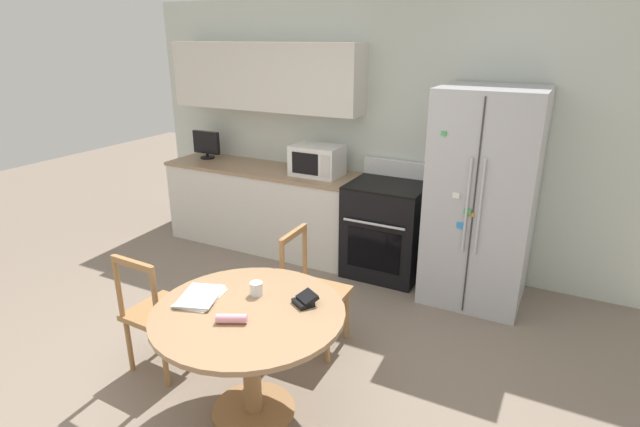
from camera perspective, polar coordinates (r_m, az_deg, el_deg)
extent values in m
plane|color=gray|center=(3.57, -12.13, -19.78)|extent=(14.00, 14.00, 0.00)
cube|color=silver|center=(5.15, 5.90, 9.05)|extent=(5.20, 0.10, 2.60)
cube|color=silver|center=(5.40, -6.29, 15.32)|extent=(2.16, 0.34, 0.68)
cube|color=silver|center=(5.57, -6.55, 0.62)|extent=(2.16, 0.62, 0.86)
cube|color=#997A5B|center=(5.44, -6.73, 5.10)|extent=(2.19, 0.64, 0.03)
cube|color=#B2B5BA|center=(4.49, 18.08, 1.70)|extent=(0.84, 0.77, 1.86)
cube|color=#333333|center=(4.12, 17.09, 0.22)|extent=(0.01, 0.01, 1.79)
cylinder|color=silver|center=(4.10, 16.44, 0.89)|extent=(0.02, 0.02, 0.78)
cylinder|color=silver|center=(4.09, 17.80, 0.67)|extent=(0.02, 0.02, 0.78)
cube|color=white|center=(4.11, 15.29, 2.01)|extent=(0.06, 0.02, 0.05)
cube|color=#3FB259|center=(4.03, 13.95, 8.86)|extent=(0.04, 0.01, 0.03)
cube|color=#3FB259|center=(4.13, 16.47, 0.21)|extent=(0.06, 0.02, 0.05)
cube|color=#338CD8|center=(4.18, 15.77, -1.36)|extent=(0.07, 0.02, 0.06)
cube|color=orange|center=(4.13, 16.90, -0.10)|extent=(0.04, 0.02, 0.03)
cube|color=black|center=(4.91, 7.58, -1.88)|extent=(0.72, 0.64, 0.90)
cube|color=black|center=(4.67, 6.13, -4.22)|extent=(0.52, 0.01, 0.40)
cylinder|color=silver|center=(4.54, 6.13, -1.22)|extent=(0.59, 0.02, 0.02)
cube|color=black|center=(4.76, 7.82, 3.27)|extent=(0.72, 0.64, 0.02)
cube|color=white|center=(5.00, 9.02, 5.08)|extent=(0.72, 0.06, 0.16)
cube|color=white|center=(5.06, -0.32, 6.09)|extent=(0.50, 0.35, 0.30)
cube|color=black|center=(4.93, -1.74, 5.72)|extent=(0.29, 0.01, 0.21)
cube|color=silver|center=(4.83, 0.59, 5.42)|extent=(0.10, 0.01, 0.22)
cylinder|color=black|center=(5.94, -12.73, 6.27)|extent=(0.16, 0.16, 0.02)
cylinder|color=black|center=(5.93, -12.75, 6.55)|extent=(0.03, 0.03, 0.04)
cube|color=black|center=(5.90, -12.86, 7.94)|extent=(0.34, 0.05, 0.25)
cylinder|color=#997551|center=(3.00, -8.18, -11.15)|extent=(1.14, 1.14, 0.03)
cylinder|color=#9E7042|center=(3.20, -7.87, -16.60)|extent=(0.11, 0.11, 0.68)
cylinder|color=#9E7042|center=(3.41, -7.57, -21.35)|extent=(0.52, 0.52, 0.03)
cube|color=#9E7042|center=(3.75, -0.37, -9.23)|extent=(0.43, 0.43, 0.04)
cylinder|color=#9E7042|center=(3.94, 3.08, -11.53)|extent=(0.04, 0.04, 0.41)
cylinder|color=#9E7042|center=(3.67, 0.88, -14.05)|extent=(0.04, 0.04, 0.41)
cylinder|color=#9E7042|center=(4.06, -1.47, -10.42)|extent=(0.04, 0.04, 0.41)
cylinder|color=#9E7042|center=(3.81, -3.93, -12.75)|extent=(0.04, 0.04, 0.41)
cylinder|color=#9E7042|center=(3.85, -1.75, -4.32)|extent=(0.04, 0.04, 0.45)
cylinder|color=#9E7042|center=(3.58, -4.33, -6.33)|extent=(0.04, 0.04, 0.45)
cube|color=#9E7042|center=(3.64, -3.05, -2.36)|extent=(0.04, 0.35, 0.04)
cube|color=#9E7042|center=(3.70, -17.59, -10.69)|extent=(0.44, 0.44, 0.04)
cylinder|color=#9E7042|center=(4.02, -17.17, -11.74)|extent=(0.04, 0.04, 0.41)
cylinder|color=#9E7042|center=(3.81, -13.48, -13.31)|extent=(0.04, 0.04, 0.41)
cylinder|color=#9E7042|center=(3.84, -20.96, -13.86)|extent=(0.04, 0.04, 0.41)
cylinder|color=#9E7042|center=(3.61, -17.30, -15.70)|extent=(0.04, 0.04, 0.41)
cylinder|color=#9E7042|center=(3.60, -22.07, -7.69)|extent=(0.04, 0.04, 0.45)
cylinder|color=#9E7042|center=(3.36, -18.32, -9.25)|extent=(0.04, 0.04, 0.45)
cube|color=#9E7042|center=(3.39, -20.67, -5.38)|extent=(0.35, 0.05, 0.04)
cylinder|color=silver|center=(3.13, -7.29, -8.51)|extent=(0.08, 0.08, 0.08)
cylinder|color=red|center=(3.14, -7.28, -8.81)|extent=(0.07, 0.07, 0.05)
cylinder|color=pink|center=(2.88, -10.07, -11.75)|extent=(0.18, 0.13, 0.05)
cube|color=black|center=(3.01, -1.93, -10.14)|extent=(0.15, 0.14, 0.03)
cube|color=black|center=(3.01, -1.46, -9.56)|extent=(0.15, 0.15, 0.06)
cube|color=white|center=(3.16, -13.54, -9.38)|extent=(0.27, 0.33, 0.01)
cube|color=beige|center=(3.16, -13.55, -9.25)|extent=(0.29, 0.35, 0.01)
cube|color=silver|center=(3.16, -13.56, -9.13)|extent=(0.31, 0.36, 0.01)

